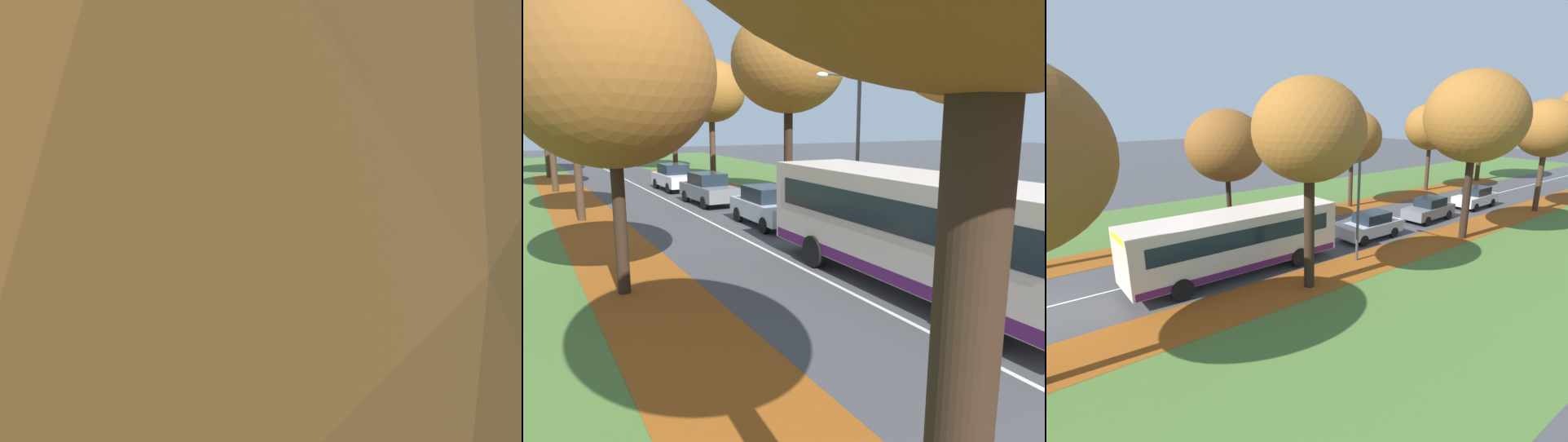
% 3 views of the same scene
% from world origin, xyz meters
% --- Properties ---
extents(leaf_litter_left, '(2.80, 60.00, 0.00)m').
position_xyz_m(leaf_litter_left, '(-4.60, 14.00, 0.01)').
color(leaf_litter_left, '#8C4714').
rests_on(leaf_litter_left, grass_verge_left).
extents(grass_verge_right, '(12.00, 90.00, 0.01)m').
position_xyz_m(grass_verge_right, '(9.20, 20.00, 0.00)').
color(grass_verge_right, '#476B2D').
rests_on(grass_verge_right, ground).
extents(leaf_litter_right, '(2.80, 60.00, 0.00)m').
position_xyz_m(leaf_litter_right, '(4.60, 14.00, 0.01)').
color(leaf_litter_right, '#8C4714').
rests_on(leaf_litter_right, grass_verge_right).
extents(road_centre_line, '(0.12, 80.00, 0.01)m').
position_xyz_m(road_centre_line, '(0.00, 20.00, 0.00)').
color(road_centre_line, silver).
rests_on(road_centre_line, ground).
extents(tree_left_near, '(4.97, 4.97, 7.65)m').
position_xyz_m(tree_left_near, '(-5.10, 12.67, 5.40)').
color(tree_left_near, black).
rests_on(tree_left_near, ground).
extents(tree_left_mid, '(4.63, 4.63, 7.61)m').
position_xyz_m(tree_left_mid, '(-4.83, 23.26, 5.51)').
color(tree_left_mid, '#422D1E').
rests_on(tree_left_mid, ground).
extents(tree_left_far, '(4.68, 4.68, 8.04)m').
position_xyz_m(tree_left_far, '(-5.07, 33.58, 5.91)').
color(tree_left_far, '#422D1E').
rests_on(tree_left_far, ground).
extents(tree_left_distant, '(6.03, 6.03, 10.16)m').
position_xyz_m(tree_left_distant, '(-4.80, 42.18, 7.42)').
color(tree_left_distant, '#422D1E').
rests_on(tree_left_distant, ground).
extents(tree_right_near, '(4.70, 4.70, 8.98)m').
position_xyz_m(tree_right_near, '(4.97, 11.28, 6.81)').
color(tree_right_near, black).
rests_on(tree_right_near, ground).
extents(tree_right_mid, '(5.75, 5.75, 9.80)m').
position_xyz_m(tree_right_mid, '(5.33, 23.01, 7.19)').
color(tree_right_mid, black).
rests_on(tree_right_mid, ground).
extents(tree_right_far, '(4.64, 4.64, 8.30)m').
position_xyz_m(tree_right_far, '(5.07, 33.42, 6.18)').
color(tree_right_far, '#422D1E').
rests_on(tree_right_far, ground).
extents(tree_right_distant, '(6.28, 6.28, 9.90)m').
position_xyz_m(tree_right_distant, '(5.07, 42.50, 7.05)').
color(tree_right_distant, '#382619').
rests_on(tree_right_distant, ground).
extents(streetlamp_right, '(1.89, 0.28, 6.00)m').
position_xyz_m(streetlamp_right, '(3.67, 15.23, 3.74)').
color(streetlamp_right, '#47474C').
rests_on(streetlamp_right, ground).
extents(bus, '(2.68, 10.40, 2.98)m').
position_xyz_m(bus, '(1.60, 9.50, 1.70)').
color(bus, beige).
rests_on(bus, ground).
extents(car_silver_lead, '(1.81, 4.21, 1.62)m').
position_xyz_m(car_silver_lead, '(1.88, 18.49, 0.81)').
color(car_silver_lead, '#B7BABF').
rests_on(car_silver_lead, ground).
extents(car_grey_following, '(1.93, 4.27, 1.62)m').
position_xyz_m(car_grey_following, '(1.58, 24.77, 0.81)').
color(car_grey_following, slate).
rests_on(car_grey_following, ground).
extents(car_white_third_in_line, '(1.88, 4.25, 1.62)m').
position_xyz_m(car_white_third_in_line, '(1.54, 30.88, 0.81)').
color(car_white_third_in_line, silver).
rests_on(car_white_third_in_line, ground).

